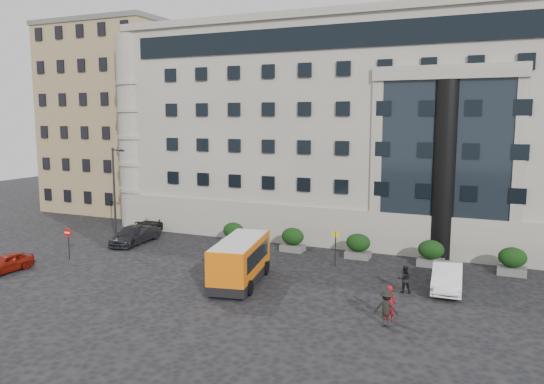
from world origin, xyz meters
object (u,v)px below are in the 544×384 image
(bus_stop_sign, at_px, (336,242))
(parked_car_d, at_px, (155,223))
(street_lamp, at_px, (115,194))
(pedestrian_b, at_px, (404,279))
(parked_car_b, at_px, (141,234))
(hedge_a, at_px, (234,234))
(no_entry_sign, at_px, (68,237))
(hedge_c, at_px, (358,246))
(hedge_e, at_px, (512,261))
(pedestrian_c, at_px, (386,308))
(minibus, at_px, (240,259))
(red_truck, at_px, (205,202))
(hedge_b, at_px, (293,239))
(parked_car_a, at_px, (6,263))
(pedestrian_a, at_px, (389,303))
(hedge_d, at_px, (431,253))
(parked_car_c, at_px, (131,235))
(white_taxi, at_px, (447,277))

(bus_stop_sign, bearing_deg, parked_car_d, 165.02)
(street_lamp, distance_m, pedestrian_b, 23.18)
(parked_car_b, bearing_deg, hedge_a, 14.34)
(parked_car_d, bearing_deg, no_entry_sign, -93.71)
(hedge_c, relative_size, hedge_e, 1.00)
(hedge_a, distance_m, pedestrian_c, 19.29)
(pedestrian_b, height_order, pedestrian_c, pedestrian_c)
(hedge_c, bearing_deg, no_entry_sign, -155.51)
(minibus, relative_size, red_truck, 1.37)
(hedge_c, xyz_separation_m, pedestrian_c, (4.58, -12.14, 0.01))
(street_lamp, bearing_deg, hedge_a, 31.16)
(hedge_a, height_order, hedge_b, same)
(parked_car_a, xyz_separation_m, pedestrian_a, (25.33, 1.79, 0.29))
(hedge_d, distance_m, parked_car_d, 25.06)
(no_entry_sign, height_order, pedestrian_c, no_entry_sign)
(hedge_c, height_order, no_entry_sign, no_entry_sign)
(parked_car_a, bearing_deg, parked_car_b, 78.08)
(bus_stop_sign, height_order, red_truck, red_truck)
(pedestrian_c, bearing_deg, hedge_e, -115.90)
(minibus, bearing_deg, hedge_c, 48.06)
(hedge_c, bearing_deg, parked_car_d, 173.51)
(parked_car_c, bearing_deg, hedge_b, 3.57)
(minibus, bearing_deg, hedge_b, 78.39)
(bus_stop_sign, relative_size, parked_car_a, 0.68)
(hedge_d, xyz_separation_m, white_taxi, (1.57, -5.02, -0.12))
(hedge_a, xyz_separation_m, street_lamp, (-7.94, -4.80, 3.44))
(hedge_a, height_order, pedestrian_b, hedge_a)
(bus_stop_sign, relative_size, parked_car_c, 0.52)
(hedge_a, height_order, parked_car_b, hedge_a)
(pedestrian_b, bearing_deg, minibus, -3.05)
(hedge_a, distance_m, pedestrian_b, 16.27)
(hedge_c, xyz_separation_m, parked_car_c, (-18.30, -3.08, -0.22))
(street_lamp, height_order, bus_stop_sign, street_lamp)
(minibus, bearing_deg, hedge_a, 108.87)
(hedge_b, bearing_deg, parked_car_a, -140.03)
(street_lamp, xyz_separation_m, no_entry_sign, (-1.06, -4.04, -2.72))
(pedestrian_a, relative_size, pedestrian_c, 0.99)
(hedge_d, relative_size, parked_car_d, 0.39)
(hedge_d, distance_m, parked_car_b, 23.21)
(street_lamp, distance_m, bus_stop_sign, 17.75)
(hedge_c, relative_size, parked_car_d, 0.39)
(hedge_c, height_order, hedge_e, same)
(red_truck, distance_m, pedestrian_a, 32.41)
(hedge_e, height_order, white_taxi, hedge_e)
(hedge_d, bearing_deg, hedge_c, 180.00)
(no_entry_sign, bearing_deg, hedge_b, 31.90)
(parked_car_c, height_order, parked_car_d, parked_car_c)
(red_truck, bearing_deg, hedge_a, -50.13)
(minibus, bearing_deg, parked_car_c, 144.78)
(hedge_a, relative_size, minibus, 0.26)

